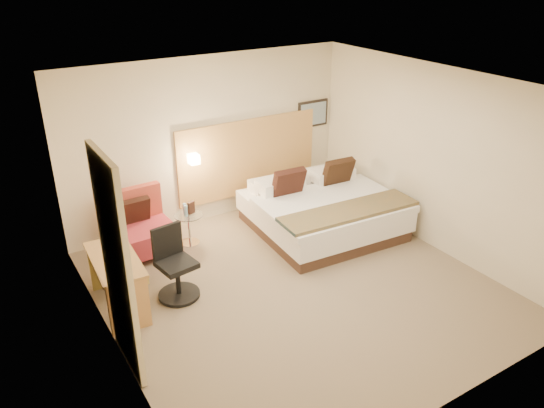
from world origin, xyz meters
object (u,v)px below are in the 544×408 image
side_table (189,228)px  desk (118,268)px  lounge_chair (140,229)px  bed (322,210)px  desk_chair (175,269)px

side_table → desk: 1.77m
lounge_chair → desk: lounge_chair is taller
bed → desk_chair: (-2.71, -0.49, 0.05)m
desk → bed: bearing=6.0°
desk_chair → desk: bearing=169.3°
lounge_chair → bed: bearing=-17.1°
side_table → desk: bearing=-143.0°
bed → lounge_chair: 2.84m
desk → desk_chair: desk_chair is taller
bed → desk_chair: bearing=-169.9°
bed → desk_chair: size_ratio=2.36×
desk → desk_chair: size_ratio=1.23×
lounge_chair → desk: (-0.68, -1.19, 0.19)m
lounge_chair → desk: 1.38m
desk_chair → side_table: bearing=59.0°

